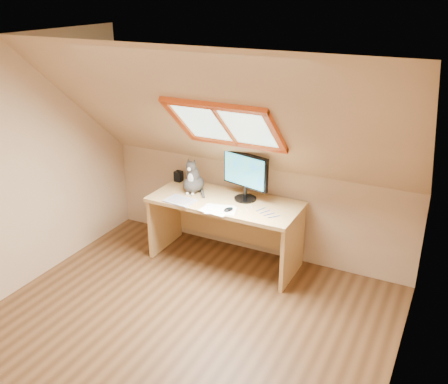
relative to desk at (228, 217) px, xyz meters
The scene contains 10 objects.
ground 1.54m from the desk, 83.17° to the right, with size 3.50×3.50×0.00m, color brown.
room_shell 1.81m from the desk, 83.57° to the right, with size 3.52×3.52×2.41m.
desk is the anchor object (origin of this frame).
monitor 0.54m from the desk, 12.04° to the left, with size 0.54×0.23×0.50m.
cat 0.54m from the desk, behind, with size 0.24×0.28×0.40m.
desk_speaker 0.79m from the desk, 165.74° to the left, with size 0.08×0.08×0.12m, color black.
graphics_tablet 0.55m from the desk, 142.91° to the right, with size 0.31×0.22×0.01m, color #B2B2B7.
mouse 0.41m from the desk, 63.15° to the right, with size 0.06×0.11×0.03m, color black.
papers 0.40m from the desk, 90.04° to the right, with size 0.35×0.30×0.01m.
cables 0.51m from the desk, 24.11° to the right, with size 0.51×0.26×0.01m.
Camera 1 is at (1.95, -2.85, 2.78)m, focal length 40.00 mm.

